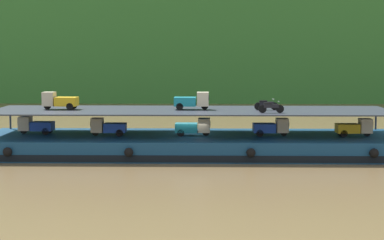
% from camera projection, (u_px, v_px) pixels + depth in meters
% --- Properties ---
extents(ground_plane, '(400.00, 400.00, 0.00)m').
position_uv_depth(ground_plane, '(191.00, 154.00, 48.19)').
color(ground_plane, brown).
extents(cargo_barge, '(32.80, 9.15, 1.50)m').
position_uv_depth(cargo_barge, '(191.00, 145.00, 48.09)').
color(cargo_barge, navy).
rests_on(cargo_barge, ground).
extents(cargo_rack, '(31.20, 7.82, 2.00)m').
position_uv_depth(cargo_rack, '(191.00, 111.00, 47.82)').
color(cargo_rack, '#2D333D').
rests_on(cargo_rack, cargo_barge).
extents(mini_truck_lower_stern, '(2.79, 1.29, 1.38)m').
position_uv_depth(mini_truck_lower_stern, '(36.00, 125.00, 48.72)').
color(mini_truck_lower_stern, '#1E47B7').
rests_on(mini_truck_lower_stern, cargo_barge).
extents(mini_truck_lower_aft, '(2.75, 1.22, 1.38)m').
position_uv_depth(mini_truck_lower_aft, '(108.00, 127.00, 47.65)').
color(mini_truck_lower_aft, '#1E47B7').
rests_on(mini_truck_lower_aft, cargo_barge).
extents(mini_truck_lower_mid, '(2.78, 1.26, 1.38)m').
position_uv_depth(mini_truck_lower_mid, '(193.00, 127.00, 47.63)').
color(mini_truck_lower_mid, teal).
rests_on(mini_truck_lower_mid, cargo_barge).
extents(mini_truck_lower_fore, '(2.78, 1.27, 1.38)m').
position_uv_depth(mini_truck_lower_fore, '(271.00, 127.00, 47.53)').
color(mini_truck_lower_fore, '#1E47B7').
rests_on(mini_truck_lower_fore, cargo_barge).
extents(mini_truck_lower_bow, '(2.77, 1.26, 1.38)m').
position_uv_depth(mini_truck_lower_bow, '(355.00, 128.00, 47.26)').
color(mini_truck_lower_bow, gold).
rests_on(mini_truck_lower_bow, cargo_barge).
extents(mini_truck_upper_stern, '(2.79, 1.29, 1.38)m').
position_uv_depth(mini_truck_upper_stern, '(60.00, 101.00, 48.11)').
color(mini_truck_upper_stern, gold).
rests_on(mini_truck_upper_stern, cargo_rack).
extents(mini_truck_upper_mid, '(2.76, 1.23, 1.38)m').
position_uv_depth(mini_truck_upper_mid, '(192.00, 101.00, 47.99)').
color(mini_truck_upper_mid, teal).
rests_on(mini_truck_upper_mid, cargo_rack).
extents(motorcycle_upper_port, '(1.90, 0.55, 0.87)m').
position_uv_depth(motorcycle_upper_port, '(271.00, 107.00, 45.32)').
color(motorcycle_upper_port, black).
rests_on(motorcycle_upper_port, cargo_rack).
extents(motorcycle_upper_centre, '(1.90, 0.55, 0.87)m').
position_uv_depth(motorcycle_upper_centre, '(266.00, 104.00, 47.65)').
color(motorcycle_upper_centre, black).
rests_on(motorcycle_upper_centre, cargo_rack).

